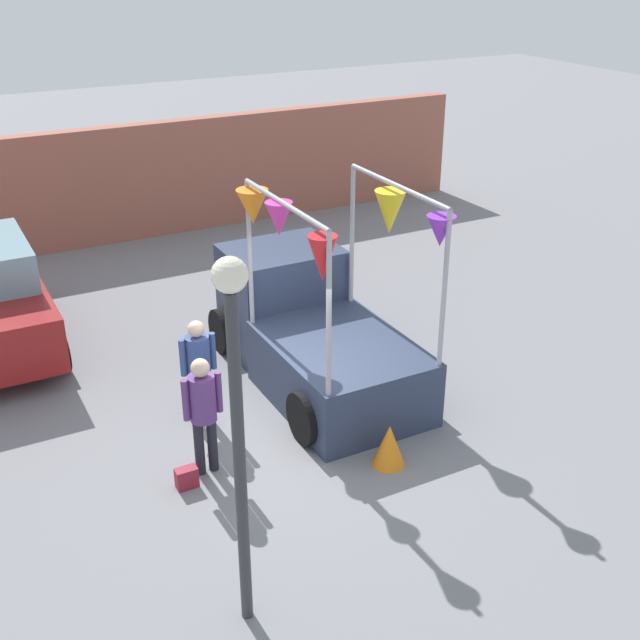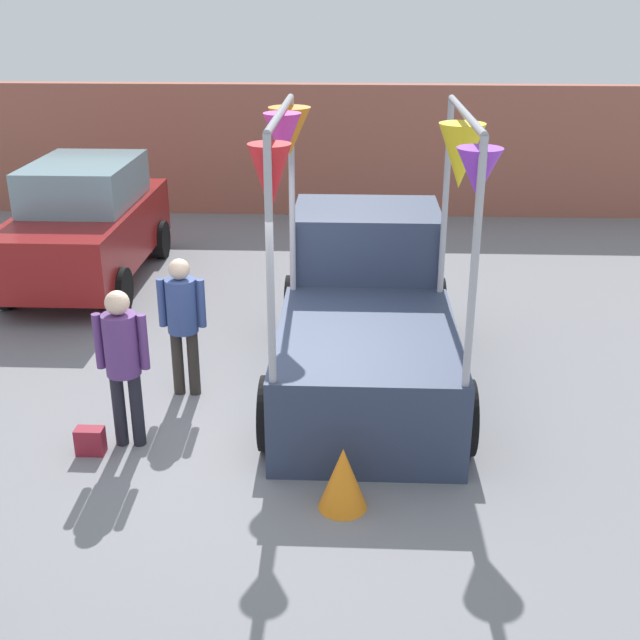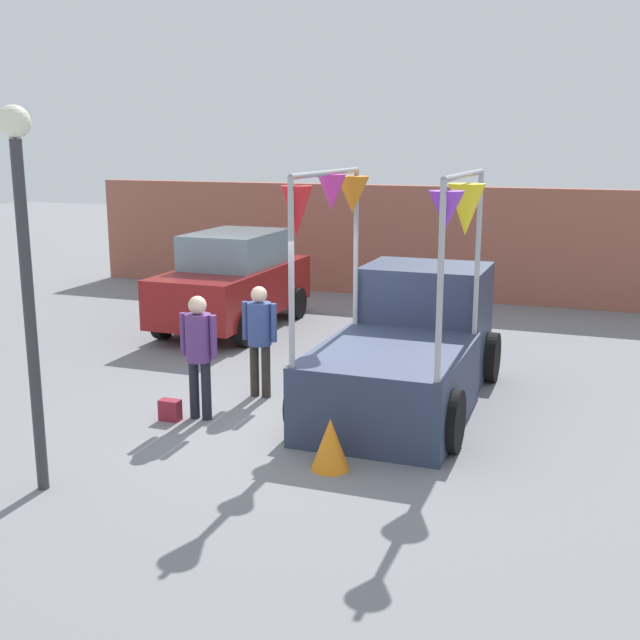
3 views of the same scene
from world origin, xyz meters
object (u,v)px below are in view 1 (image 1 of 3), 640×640
Objects in this scene: vendor_truck at (308,324)px; handbag at (187,478)px; person_customer at (203,405)px; person_vendor at (198,363)px; folded_kite_bundle_tangerine at (389,445)px; street_lamp at (236,401)px.

vendor_truck reaches higher than handbag.
person_vendor is (0.36, 1.13, -0.03)m from person_customer.
person_customer is 2.49m from folded_kite_bundle_tangerine.
person_customer is 3.03m from street_lamp.
folded_kite_bundle_tangerine is at bearing -24.37° from person_customer.
street_lamp is 6.60× the size of folded_kite_bundle_tangerine.
vendor_truck is 6.72× the size of folded_kite_bundle_tangerine.
handbag is at bearing 85.85° from street_lamp.
street_lamp is 3.86m from folded_kite_bundle_tangerine.
person_vendor reaches higher than handbag.
person_customer is at bearing 78.41° from street_lamp.
street_lamp is at bearing -124.22° from vendor_truck.
street_lamp reaches higher than person_vendor.
vendor_truck is 2.42× the size of person_customer.
vendor_truck reaches higher than person_customer.
street_lamp is (-2.91, -4.28, 1.73)m from vendor_truck.
person_vendor is 2.70× the size of folded_kite_bundle_tangerine.
vendor_truck is 1.02× the size of street_lamp.
folded_kite_bundle_tangerine is (2.70, 1.54, -2.28)m from street_lamp.
person_vendor is at bearing 76.58° from street_lamp.
street_lamp reaches higher than person_customer.
person_customer reaches higher than folded_kite_bundle_tangerine.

